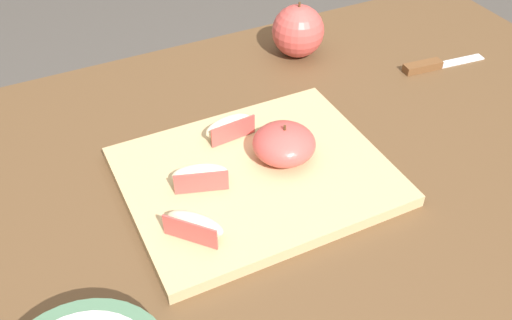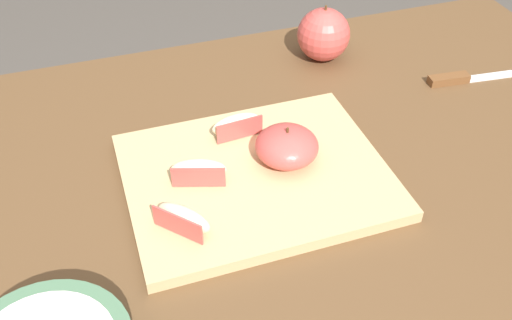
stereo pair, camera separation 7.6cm
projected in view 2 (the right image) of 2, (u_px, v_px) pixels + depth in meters
dining_table at (301, 219)px, 0.88m from camera, size 1.16×0.77×0.72m
cutting_board at (256, 176)px, 0.78m from camera, size 0.35×0.28×0.02m
apple_half_skin_up at (287, 147)px, 0.77m from camera, size 0.09×0.09×0.05m
apple_wedge_front at (183, 218)px, 0.68m from camera, size 0.07×0.07×0.03m
apple_wedge_back at (199, 171)px, 0.75m from camera, size 0.08×0.05×0.03m
apple_wedge_middle at (237, 125)px, 0.82m from camera, size 0.08×0.03×0.03m
paring_knife at (456, 79)px, 0.97m from camera, size 0.16×0.03×0.01m
whole_apple_pink_lady at (324, 35)px, 1.00m from camera, size 0.09×0.09×0.10m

